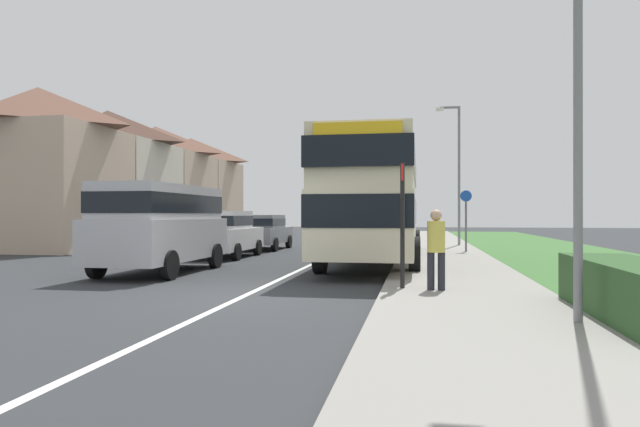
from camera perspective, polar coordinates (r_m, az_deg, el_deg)
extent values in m
plane|color=#2D3033|center=(10.94, -7.86, -8.37)|extent=(120.00, 120.00, 0.00)
cube|color=silver|center=(18.67, -0.29, -4.92)|extent=(0.14, 60.00, 0.01)
cube|color=gray|center=(16.40, 13.08, -5.39)|extent=(3.20, 68.00, 0.12)
cube|color=#3D6B33|center=(17.18, 27.61, -5.21)|extent=(6.00, 68.00, 0.08)
cube|color=#2D5128|center=(9.16, 29.15, -7.14)|extent=(1.10, 3.83, 0.90)
cube|color=beige|center=(17.78, 5.61, -0.90)|extent=(2.50, 10.60, 1.65)
cube|color=beige|center=(17.83, 5.61, 4.24)|extent=(2.45, 10.39, 1.55)
cube|color=black|center=(17.78, 5.61, 0.16)|extent=(2.53, 10.66, 0.76)
cube|color=black|center=(17.84, 5.61, 4.49)|extent=(2.53, 10.66, 0.72)
cube|color=gold|center=(12.69, 3.79, 8.27)|extent=(2.00, 0.08, 0.44)
cylinder|color=black|center=(21.21, 2.91, -3.00)|extent=(0.30, 1.00, 1.00)
cylinder|color=black|center=(21.05, 9.69, -3.02)|extent=(0.30, 1.00, 1.00)
cylinder|color=black|center=(15.08, 0.01, -4.19)|extent=(0.30, 1.00, 1.00)
cylinder|color=black|center=(14.85, 9.58, -4.25)|extent=(0.30, 1.00, 1.00)
cube|color=#B7B7BC|center=(15.73, -15.80, -2.52)|extent=(1.95, 4.98, 1.10)
cube|color=#B7B7BC|center=(15.72, -15.80, 1.11)|extent=(1.72, 4.58, 0.90)
cube|color=black|center=(15.72, -15.80, 0.94)|extent=(1.75, 4.63, 0.50)
cylinder|color=black|center=(17.57, -16.42, -4.06)|extent=(0.20, 0.72, 0.72)
cylinder|color=black|center=(16.81, -10.56, -4.24)|extent=(0.20, 0.72, 0.72)
cylinder|color=black|center=(14.87, -21.74, -4.78)|extent=(0.20, 0.72, 0.72)
cylinder|color=black|center=(13.97, -15.02, -5.09)|extent=(0.20, 0.72, 0.72)
cube|color=silver|center=(20.83, -9.58, -2.55)|extent=(1.72, 4.13, 0.77)
cube|color=silver|center=(20.62, -9.77, -0.63)|extent=(1.52, 2.27, 0.63)
cube|color=black|center=(20.62, -9.77, -0.71)|extent=(1.55, 2.29, 0.35)
cylinder|color=black|center=(22.34, -10.53, -3.37)|extent=(0.20, 0.60, 0.60)
cylinder|color=black|center=(21.81, -6.35, -3.45)|extent=(0.20, 0.60, 0.60)
cylinder|color=black|center=(19.97, -13.10, -3.76)|extent=(0.20, 0.60, 0.60)
cylinder|color=black|center=(19.37, -8.49, -3.87)|extent=(0.20, 0.60, 0.60)
cube|color=slate|center=(25.36, -5.70, -2.20)|extent=(1.70, 4.20, 0.69)
cube|color=slate|center=(25.14, -5.83, -0.79)|extent=(1.50, 2.31, 0.56)
cube|color=black|center=(25.14, -5.83, -0.85)|extent=(1.53, 2.33, 0.32)
cylinder|color=black|center=(26.85, -6.66, -2.82)|extent=(0.20, 0.60, 0.60)
cylinder|color=black|center=(26.42, -3.19, -2.86)|extent=(0.20, 0.60, 0.60)
cylinder|color=black|center=(24.37, -8.42, -3.09)|extent=(0.20, 0.60, 0.60)
cylinder|color=black|center=(23.90, -4.62, -3.15)|extent=(0.20, 0.60, 0.60)
cylinder|color=#23232D|center=(11.07, 11.18, -6.06)|extent=(0.14, 0.14, 0.85)
cylinder|color=#23232D|center=(11.08, 12.22, -6.06)|extent=(0.14, 0.14, 0.85)
cylinder|color=#D1C14C|center=(11.02, 11.70, -2.31)|extent=(0.34, 0.34, 0.60)
sphere|color=tan|center=(11.01, 11.70, -0.18)|extent=(0.22, 0.22, 0.22)
cylinder|color=black|center=(11.23, 8.36, -1.50)|extent=(0.09, 0.09, 2.60)
cube|color=red|center=(11.25, 8.36, 4.11)|extent=(0.04, 0.44, 0.32)
cube|color=black|center=(11.24, 8.37, -0.23)|extent=(0.06, 0.52, 0.68)
cylinder|color=slate|center=(22.73, 14.59, -1.42)|extent=(0.08, 0.08, 2.10)
cylinder|color=blue|center=(22.74, 14.59, 1.73)|extent=(0.44, 0.03, 0.44)
cylinder|color=slate|center=(8.68, 24.71, 15.52)|extent=(0.12, 0.12, 7.83)
cylinder|color=slate|center=(27.64, 13.93, 3.64)|extent=(0.12, 0.12, 6.75)
cube|color=slate|center=(28.03, 12.99, 10.44)|extent=(0.90, 0.10, 0.10)
cube|color=silver|center=(28.00, 12.06, 10.30)|extent=(0.36, 0.20, 0.14)
cube|color=#C1A88E|center=(27.79, -26.72, 2.24)|extent=(6.33, 5.53, 5.41)
pyramid|color=brown|center=(28.17, -26.72, 9.59)|extent=(6.33, 5.53, 1.80)
cube|color=beige|center=(32.49, -20.77, 1.90)|extent=(6.33, 5.53, 5.41)
pyramid|color=#4C3328|center=(32.81, -20.76, 8.20)|extent=(6.33, 5.53, 1.80)
cube|color=#C1A88E|center=(37.44, -16.35, 1.63)|extent=(6.33, 5.53, 5.41)
pyramid|color=brown|center=(37.72, -16.35, 7.12)|extent=(6.33, 5.53, 1.80)
cube|color=#C1A88E|center=(42.57, -12.98, 1.43)|extent=(6.33, 5.53, 5.41)
pyramid|color=brown|center=(42.82, -12.98, 6.25)|extent=(6.33, 5.53, 1.80)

